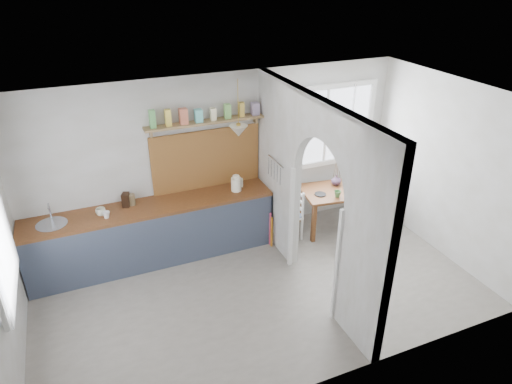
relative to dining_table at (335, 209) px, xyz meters
name	(u,v)px	position (x,y,z in m)	size (l,w,h in m)	color
floor	(261,291)	(-1.78, -1.04, -0.35)	(5.80, 3.20, 0.01)	gray
ceiling	(262,103)	(-1.78, -1.04, 2.25)	(5.80, 3.20, 0.01)	silver
walls	(261,207)	(-1.78, -1.04, 0.95)	(5.81, 3.21, 2.60)	silver
partition	(310,184)	(-1.08, -0.99, 1.10)	(0.12, 3.20, 2.60)	silver
nook_window	(326,126)	(0.02, 0.52, 1.25)	(1.76, 0.10, 1.30)	white
counter	(154,231)	(-2.91, 0.28, 0.11)	(3.50, 0.60, 0.90)	brown
sink	(52,225)	(-4.21, 0.26, 0.54)	(0.40, 0.40, 0.02)	#B0B4C0
backsplash	(207,159)	(-1.98, 0.53, 1.00)	(1.65, 0.03, 0.90)	#996027
shelf	(206,118)	(-1.98, 0.45, 1.66)	(1.75, 0.20, 0.21)	#AB884D
pendant_lamp	(239,131)	(-1.63, 0.11, 1.53)	(0.26, 0.26, 0.16)	silver
utensil_rail	(276,161)	(-1.17, -0.14, 1.10)	(0.02, 0.02, 0.50)	#B0B4C0
dining_table	(335,209)	(0.00, 0.00, 0.00)	(1.11, 0.74, 0.70)	brown
chair_left	(288,214)	(-0.85, 0.05, 0.07)	(0.38, 0.38, 0.84)	silver
chair_right	(378,192)	(0.87, 0.06, 0.10)	(0.41, 0.41, 0.89)	silver
kettle	(236,183)	(-1.63, 0.23, 0.67)	(0.20, 0.16, 0.25)	white
mug_a	(106,215)	(-3.52, 0.15, 0.60)	(0.10, 0.10, 0.09)	white
mug_b	(101,212)	(-3.58, 0.25, 0.60)	(0.13, 0.13, 0.10)	beige
knife_block	(126,200)	(-3.22, 0.37, 0.65)	(0.09, 0.13, 0.20)	#3F2514
jar	(132,200)	(-3.14, 0.39, 0.63)	(0.10, 0.10, 0.16)	brown
towel_magenta	(270,229)	(-1.20, -0.05, -0.07)	(0.02, 0.03, 0.57)	#D93A6D
towel_orange	(272,232)	(-1.20, -0.11, -0.10)	(0.02, 0.03, 0.53)	orange
bowl	(354,186)	(0.29, -0.04, 0.38)	(0.28, 0.28, 0.07)	white
table_cup	(337,194)	(-0.13, -0.20, 0.40)	(0.11, 0.11, 0.10)	#487C42
plate	(320,194)	(-0.33, -0.04, 0.36)	(0.18, 0.18, 0.02)	black
vase	(336,180)	(0.08, 0.17, 0.43)	(0.16, 0.16, 0.17)	#48324B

